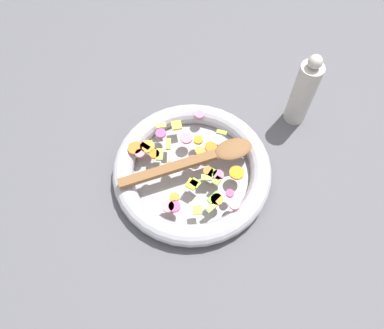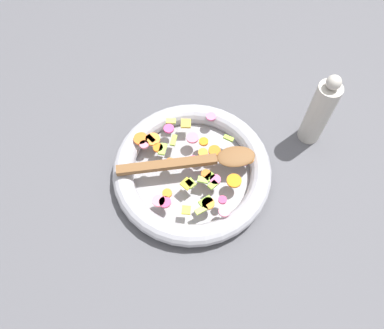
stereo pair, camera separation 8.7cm
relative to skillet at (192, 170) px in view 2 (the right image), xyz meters
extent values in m
plane|color=#4C4C51|center=(0.00, 0.00, -0.02)|extent=(4.00, 4.00, 0.00)
cylinder|color=gray|center=(0.00, 0.00, -0.02)|extent=(0.33, 0.33, 0.01)
torus|color=#9E9EA5|center=(0.00, 0.00, 0.00)|extent=(0.38, 0.38, 0.05)
cylinder|color=orange|center=(-0.11, -0.07, 0.03)|extent=(0.04, 0.04, 0.01)
cylinder|color=orange|center=(0.09, -0.01, 0.03)|extent=(0.03, 0.03, 0.01)
cylinder|color=orange|center=(0.00, -0.07, 0.03)|extent=(0.03, 0.03, 0.01)
cylinder|color=orange|center=(-0.01, -0.04, 0.03)|extent=(0.03, 0.03, 0.01)
cylinder|color=orange|center=(0.14, -0.01, 0.03)|extent=(0.05, 0.05, 0.01)
cylinder|color=orange|center=(0.02, 0.09, 0.03)|extent=(0.03, 0.03, 0.01)
cylinder|color=orange|center=(-0.10, 0.00, 0.03)|extent=(0.04, 0.04, 0.01)
cylinder|color=orange|center=(0.11, -0.02, 0.03)|extent=(0.05, 0.05, 0.01)
cylinder|color=orange|center=(0.05, 0.02, 0.03)|extent=(0.03, 0.03, 0.01)
cylinder|color=orange|center=(-0.07, 0.08, 0.03)|extent=(0.04, 0.04, 0.01)
cylinder|color=orange|center=(-0.04, 0.01, 0.03)|extent=(0.03, 0.03, 0.01)
cylinder|color=orange|center=(-0.03, -0.05, 0.03)|extent=(0.04, 0.04, 0.01)
cylinder|color=orange|center=(0.09, 0.05, 0.03)|extent=(0.02, 0.02, 0.01)
cube|color=#83C036|center=(-0.07, 0.07, 0.03)|extent=(0.03, 0.03, 0.01)
cube|color=#A0CA42|center=(0.07, -0.04, 0.03)|extent=(0.02, 0.03, 0.01)
cube|color=#9ACD4D|center=(-0.04, 0.03, 0.03)|extent=(0.03, 0.02, 0.01)
cube|color=#97CE47|center=(0.08, -0.01, 0.03)|extent=(0.02, 0.03, 0.01)
cube|color=#87AE3D|center=(-0.07, 0.03, 0.03)|extent=(0.02, 0.03, 0.01)
cube|color=#B9D354|center=(-0.07, 0.10, 0.03)|extent=(0.03, 0.03, 0.01)
cube|color=#B2C94D|center=(0.10, -0.09, 0.03)|extent=(0.03, 0.02, 0.01)
cube|color=#93B63C|center=(-0.02, 0.05, 0.03)|extent=(0.03, 0.03, 0.01)
cube|color=#A9BA4C|center=(-0.07, -0.06, 0.03)|extent=(0.02, 0.02, 0.01)
cube|color=#94CC3C|center=(-0.05, -0.10, 0.03)|extent=(0.03, 0.01, 0.01)
cube|color=#ABD060|center=(0.12, -0.02, 0.03)|extent=(0.03, 0.02, 0.01)
cube|color=#8DC234|center=(-0.05, 0.01, 0.03)|extent=(0.02, 0.03, 0.01)
cylinder|color=#DB4068|center=(-0.10, -0.06, 0.03)|extent=(0.04, 0.04, 0.01)
cylinder|color=#CE3B6C|center=(0.00, -0.01, 0.03)|extent=(0.03, 0.03, 0.01)
cylinder|color=#D1406F|center=(0.01, 0.11, 0.03)|extent=(0.03, 0.03, 0.01)
cylinder|color=#D86F82|center=(0.13, 0.00, 0.03)|extent=(0.03, 0.03, 0.01)
cylinder|color=#D54584|center=(0.09, -0.07, 0.03)|extent=(0.03, 0.03, 0.01)
cylinder|color=pink|center=(-0.11, 0.08, 0.03)|extent=(0.04, 0.04, 0.01)
cylinder|color=#DC6598|center=(0.01, -0.14, 0.03)|extent=(0.03, 0.03, 0.01)
cylinder|color=#C73662|center=(-0.10, 0.05, 0.03)|extent=(0.03, 0.03, 0.01)
cylinder|color=pink|center=(0.03, -0.07, 0.03)|extent=(0.04, 0.04, 0.01)
cylinder|color=#EA7083|center=(0.03, 0.12, 0.03)|extent=(0.04, 0.04, 0.01)
cylinder|color=#DD5582|center=(-0.06, 0.02, 0.03)|extent=(0.04, 0.04, 0.01)
cube|color=yellow|center=(-0.01, 0.05, 0.03)|extent=(0.03, 0.03, 0.01)
cube|color=yellow|center=(0.06, -0.10, 0.03)|extent=(0.03, 0.03, 0.01)
cube|color=yellow|center=(-0.04, 0.11, 0.03)|extent=(0.02, 0.02, 0.01)
cube|color=brown|center=(0.05, 0.03, 0.04)|extent=(0.21, 0.14, 0.01)
ellipsoid|color=brown|center=(-0.09, -0.06, 0.04)|extent=(0.11, 0.10, 0.01)
cylinder|color=#B2ADA3|center=(-0.23, -0.23, 0.07)|extent=(0.05, 0.05, 0.19)
sphere|color=#B2ADA3|center=(-0.23, -0.23, 0.18)|extent=(0.03, 0.03, 0.03)
camera|label=1|loc=(-0.09, 0.41, 0.79)|focal=35.00mm
camera|label=2|loc=(-0.18, 0.38, 0.79)|focal=35.00mm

